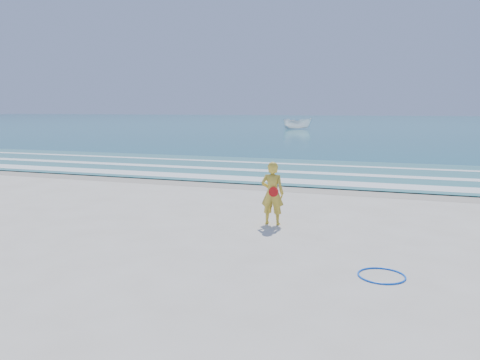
% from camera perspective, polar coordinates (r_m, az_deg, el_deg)
% --- Properties ---
extents(ground, '(400.00, 400.00, 0.00)m').
position_cam_1_polar(ground, '(11.09, -6.79, -8.11)').
color(ground, silver).
rests_on(ground, ground).
extents(wet_sand, '(400.00, 2.40, 0.00)m').
position_cam_1_polar(wet_sand, '(19.38, 4.88, -0.79)').
color(wet_sand, '#B2A893').
rests_on(wet_sand, ground).
extents(ocean, '(400.00, 190.00, 0.04)m').
position_cam_1_polar(ocean, '(114.67, 16.88, 6.78)').
color(ocean, '#19727F').
rests_on(ocean, ground).
extents(shallow, '(400.00, 10.00, 0.01)m').
position_cam_1_polar(shallow, '(24.20, 7.80, 1.17)').
color(shallow, '#59B7AD').
rests_on(shallow, ocean).
extents(foam_near, '(400.00, 1.40, 0.01)m').
position_cam_1_polar(foam_near, '(20.62, 5.77, -0.09)').
color(foam_near, white).
rests_on(foam_near, shallow).
extents(foam_mid, '(400.00, 0.90, 0.01)m').
position_cam_1_polar(foam_mid, '(23.42, 7.41, 0.94)').
color(foam_mid, white).
rests_on(foam_mid, shallow).
extents(foam_far, '(400.00, 0.60, 0.01)m').
position_cam_1_polar(foam_far, '(26.63, 8.86, 1.85)').
color(foam_far, white).
rests_on(foam_far, shallow).
extents(hoop, '(1.04, 1.04, 0.03)m').
position_cam_1_polar(hoop, '(9.57, 16.87, -11.09)').
color(hoop, '#0D5DFA').
rests_on(hoop, ground).
extents(boat, '(4.54, 2.25, 1.68)m').
position_cam_1_polar(boat, '(72.02, 7.00, 6.83)').
color(boat, white).
rests_on(boat, ocean).
extents(woman, '(0.65, 0.44, 1.76)m').
position_cam_1_polar(woman, '(12.94, 3.97, -1.62)').
color(woman, gold).
rests_on(woman, ground).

